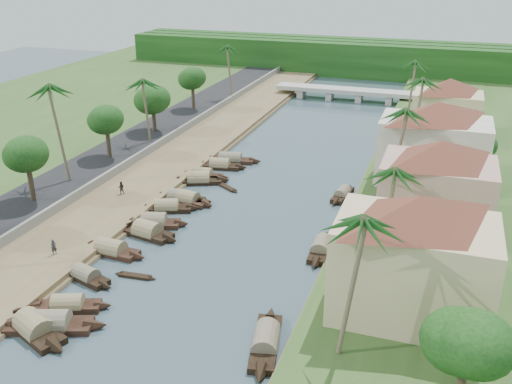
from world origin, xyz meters
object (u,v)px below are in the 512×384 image
(bridge, at_px, (345,92))
(sampan_1, at_px, (35,328))
(sampan_0, at_px, (49,325))
(person_near, at_px, (54,247))
(building_near, at_px, (414,256))

(bridge, height_order, sampan_1, bridge)
(bridge, bearing_deg, sampan_0, -95.42)
(sampan_1, xyz_separation_m, person_near, (-5.60, 10.10, 1.16))
(bridge, relative_size, sampan_1, 3.19)
(bridge, xyz_separation_m, sampan_1, (-8.70, -84.57, -1.30))
(sampan_0, relative_size, sampan_1, 1.09)
(bridge, distance_m, person_near, 75.83)
(bridge, distance_m, sampan_1, 85.02)
(sampan_1, relative_size, person_near, 5.63)
(sampan_1, bearing_deg, sampan_0, 70.59)
(bridge, relative_size, person_near, 17.92)
(bridge, height_order, person_near, bridge)
(bridge, distance_m, sampan_0, 84.14)
(sampan_1, height_order, person_near, person_near)
(building_near, xyz_separation_m, sampan_0, (-26.93, -9.76, -5.96))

